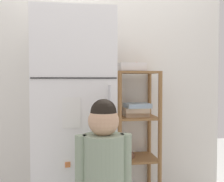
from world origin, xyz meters
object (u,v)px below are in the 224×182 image
pantry_shelf_unit (136,125)px  fruit_bin (133,67)px  child_standing (104,168)px  refrigerator (74,122)px

pantry_shelf_unit → fruit_bin: size_ratio=5.53×
child_standing → pantry_shelf_unit: 0.83m
refrigerator → child_standing: refrigerator is taller
refrigerator → fruit_bin: size_ratio=7.46×
refrigerator → child_standing: 0.63m
child_standing → fruit_bin: bearing=63.7°
refrigerator → child_standing: size_ratio=1.59×
child_standing → fruit_bin: (0.35, 0.71, 0.67)m
refrigerator → child_standing: bearing=-72.9°
pantry_shelf_unit → fruit_bin: (-0.03, -0.01, 0.52)m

